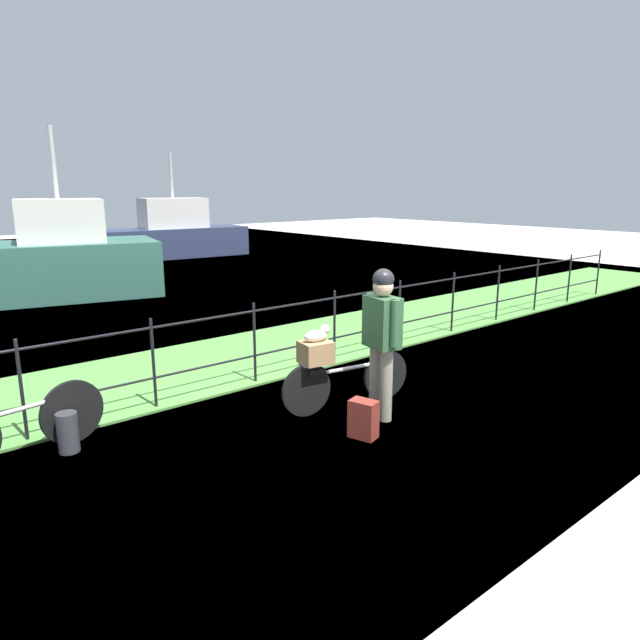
# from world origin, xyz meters

# --- Properties ---
(ground_plane) EXTENTS (60.00, 60.00, 0.00)m
(ground_plane) POSITION_xyz_m (0.00, 0.00, 0.00)
(ground_plane) COLOR beige
(grass_strip) EXTENTS (27.00, 2.40, 0.03)m
(grass_strip) POSITION_xyz_m (0.00, 2.91, 0.01)
(grass_strip) COLOR #569342
(grass_strip) RESTS_ON ground
(harbor_water) EXTENTS (30.00, 30.00, 0.00)m
(harbor_water) POSITION_xyz_m (0.00, 12.54, 0.00)
(harbor_water) COLOR slate
(harbor_water) RESTS_ON ground
(iron_fence) EXTENTS (18.04, 0.04, 1.08)m
(iron_fence) POSITION_xyz_m (-0.00, 1.83, 0.62)
(iron_fence) COLOR black
(iron_fence) RESTS_ON ground
(bicycle_main) EXTENTS (1.68, 0.36, 0.61)m
(bicycle_main) POSITION_xyz_m (-0.35, 0.45, 0.32)
(bicycle_main) COLOR black
(bicycle_main) RESTS_ON ground
(wooden_crate) EXTENTS (0.38, 0.35, 0.25)m
(wooden_crate) POSITION_xyz_m (-0.74, 0.52, 0.73)
(wooden_crate) COLOR #A87F51
(wooden_crate) RESTS_ON bicycle_main
(terrier_dog) EXTENTS (0.32, 0.19, 0.18)m
(terrier_dog) POSITION_xyz_m (-0.72, 0.51, 0.93)
(terrier_dog) COLOR silver
(terrier_dog) RESTS_ON wooden_crate
(cyclist_person) EXTENTS (0.33, 0.53, 1.68)m
(cyclist_person) POSITION_xyz_m (-0.26, -0.03, 1.00)
(cyclist_person) COLOR gray
(cyclist_person) RESTS_ON ground
(backpack_on_paving) EXTENTS (0.25, 0.32, 0.40)m
(backpack_on_paving) POSITION_xyz_m (-0.77, -0.29, 0.20)
(backpack_on_paving) COLOR maroon
(backpack_on_paving) RESTS_ON ground
(mooring_bollard) EXTENTS (0.20, 0.20, 0.40)m
(mooring_bollard) POSITION_xyz_m (-3.20, 1.33, 0.20)
(mooring_bollard) COLOR #38383D
(mooring_bollard) RESTS_ON ground
(bicycle_parked) EXTENTS (1.63, 0.34, 0.65)m
(bicycle_parked) POSITION_xyz_m (-3.60, 1.42, 0.34)
(bicycle_parked) COLOR black
(bicycle_parked) RESTS_ON ground
(moored_boat_near) EXTENTS (5.34, 2.06, 3.73)m
(moored_boat_near) POSITION_xyz_m (4.82, 15.37, 0.79)
(moored_boat_near) COLOR #2D3856
(moored_boat_near) RESTS_ON ground
(moored_boat_mid) EXTENTS (4.51, 3.06, 3.86)m
(moored_boat_mid) POSITION_xyz_m (-0.70, 9.80, 0.86)
(moored_boat_mid) COLOR #336656
(moored_boat_mid) RESTS_ON ground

